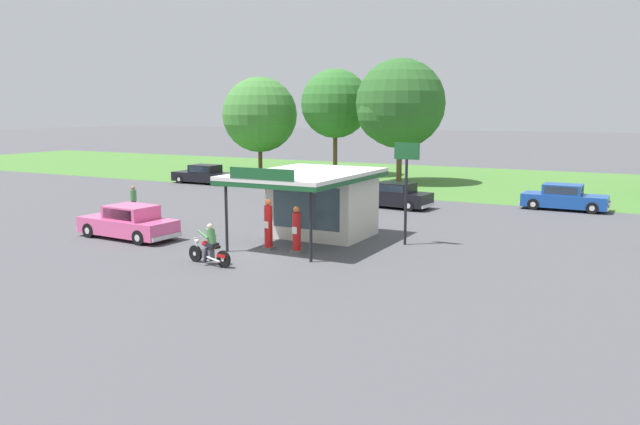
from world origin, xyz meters
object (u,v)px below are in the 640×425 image
gas_pump_nearside (268,226)px  bystander_chatting_near_pumps (133,200)px  gas_pump_offside (297,232)px  featured_classic_sedan (129,223)px  parked_car_back_row_right (564,198)px  bystander_leaning_by_kiosk (270,204)px  roadside_pole_sign (406,175)px  motorcycle_with_rider (210,248)px  parked_car_back_row_far_left (299,187)px  parked_car_back_row_left (204,175)px  parked_car_back_row_far_right (391,196)px

gas_pump_nearside → bystander_chatting_near_pumps: size_ratio=1.27×
gas_pump_offside → featured_classic_sedan: 8.25m
featured_classic_sedan → parked_car_back_row_right: size_ratio=1.03×
parked_car_back_row_right → bystander_leaning_by_kiosk: bearing=-139.5°
roadside_pole_sign → bystander_leaning_by_kiosk: bearing=165.1°
featured_classic_sedan → roadside_pole_sign: roadside_pole_sign is taller
gas_pump_nearside → motorcycle_with_rider: (-0.50, -3.30, -0.32)m
gas_pump_nearside → parked_car_back_row_far_left: (-6.46, 13.96, -0.25)m
gas_pump_offside → bystander_leaning_by_kiosk: gas_pump_offside is taller
gas_pump_offside → parked_car_back_row_left: bearing=136.3°
gas_pump_nearside → bystander_chatting_near_pumps: (-10.96, 3.62, -0.10)m
featured_classic_sedan → parked_car_back_row_right: 24.19m
featured_classic_sedan → parked_car_back_row_left: size_ratio=0.93×
bystander_chatting_near_pumps → roadside_pole_sign: bearing=-0.4°
parked_car_back_row_far_left → bystander_leaning_by_kiosk: 8.74m
parked_car_back_row_far_left → bystander_chatting_near_pumps: bystander_chatting_near_pumps is taller
gas_pump_nearside → bystander_chatting_near_pumps: 11.54m
gas_pump_nearside → parked_car_back_row_far_left: bearing=114.8°
bystander_chatting_near_pumps → parked_car_back_row_far_left: bearing=66.5°
parked_car_back_row_far_left → bystander_leaning_by_kiosk: size_ratio=3.12×
gas_pump_nearside → bystander_leaning_by_kiosk: size_ratio=1.26×
gas_pump_nearside → featured_classic_sedan: (-6.83, -0.99, -0.28)m
parked_car_back_row_far_right → parked_car_back_row_far_left: 6.78m
featured_classic_sedan → gas_pump_offside: bearing=6.9°
parked_car_back_row_far_right → parked_car_back_row_left: parked_car_back_row_far_right is taller
featured_classic_sedan → parked_car_back_row_far_right: 15.80m
gas_pump_offside → parked_car_back_row_right: (8.14, 16.86, -0.19)m
motorcycle_with_rider → parked_car_back_row_far_left: parked_car_back_row_far_left is taller
parked_car_back_row_left → bystander_leaning_by_kiosk: bystander_leaning_by_kiosk is taller
parked_car_back_row_far_right → featured_classic_sedan: bearing=-116.7°
bystander_leaning_by_kiosk → gas_pump_nearside: bearing=-58.1°
bystander_chatting_near_pumps → bystander_leaning_by_kiosk: 7.70m
motorcycle_with_rider → bystander_chatting_near_pumps: 12.54m
gas_pump_nearside → gas_pump_offside: gas_pump_nearside is taller
gas_pump_offside → parked_car_back_row_left: size_ratio=0.36×
gas_pump_offside → parked_car_back_row_far_right: 13.17m
motorcycle_with_rider → parked_car_back_row_left: 26.81m
featured_classic_sedan → parked_car_back_row_right: featured_classic_sedan is taller
gas_pump_nearside → parked_car_back_row_left: size_ratio=0.39×
parked_car_back_row_left → parked_car_back_row_right: bearing=-1.8°
gas_pump_nearside → motorcycle_with_rider: 3.36m
parked_car_back_row_far_left → roadside_pole_sign: roadside_pole_sign is taller
featured_classic_sedan → bystander_leaning_by_kiosk: bystander_leaning_by_kiosk is taller
parked_car_back_row_right → bystander_chatting_near_pumps: 24.37m
featured_classic_sedan → parked_car_back_row_far_right: (7.10, 14.12, -0.00)m
parked_car_back_row_left → roadside_pole_sign: (21.86, -14.19, 2.35)m
motorcycle_with_rider → gas_pump_nearside: bearing=81.3°
bystander_leaning_by_kiosk → roadside_pole_sign: 8.81m
bystander_chatting_near_pumps → parked_car_back_row_left: bearing=113.7°
gas_pump_offside → roadside_pole_sign: roadside_pole_sign is taller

